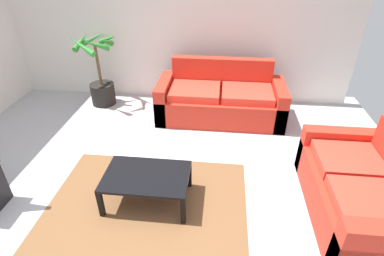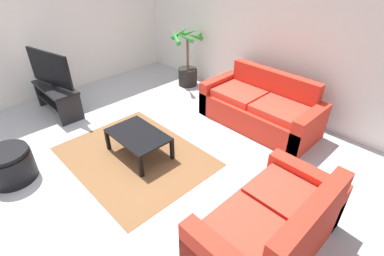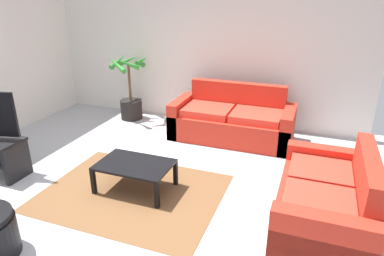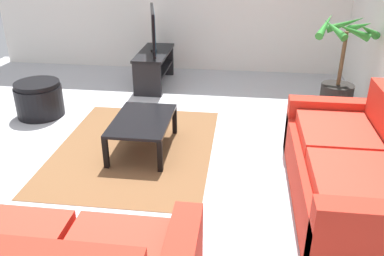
# 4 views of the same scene
# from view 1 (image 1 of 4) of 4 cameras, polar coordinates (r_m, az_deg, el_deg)

# --- Properties ---
(ground_plane) EXTENTS (6.60, 6.60, 0.00)m
(ground_plane) POSITION_cam_1_polar(r_m,az_deg,el_deg) (3.38, -9.84, -16.39)
(ground_plane) COLOR #B2B2B7
(wall_back) EXTENTS (6.00, 0.06, 2.70)m
(wall_back) POSITION_cam_1_polar(r_m,az_deg,el_deg) (5.32, -2.61, 19.37)
(wall_back) COLOR silver
(wall_back) RESTS_ON ground
(couch_main) EXTENTS (2.02, 0.90, 0.90)m
(couch_main) POSITION_cam_1_polar(r_m,az_deg,el_deg) (4.93, 5.43, 5.28)
(couch_main) COLOR red
(couch_main) RESTS_ON ground
(couch_loveseat) EXTENTS (0.90, 1.62, 0.90)m
(couch_loveseat) POSITION_cam_1_polar(r_m,az_deg,el_deg) (3.60, 29.61, -10.83)
(couch_loveseat) COLOR red
(couch_loveseat) RESTS_ON ground
(coffee_table) EXTENTS (0.92, 0.61, 0.36)m
(coffee_table) POSITION_cam_1_polar(r_m,az_deg,el_deg) (3.32, -8.66, -9.46)
(coffee_table) COLOR black
(coffee_table) RESTS_ON ground
(area_rug) EXTENTS (2.20, 1.70, 0.01)m
(area_rug) POSITION_cam_1_polar(r_m,az_deg,el_deg) (3.47, -8.63, -14.47)
(area_rug) COLOR brown
(area_rug) RESTS_ON ground
(potted_palm) EXTENTS (0.78, 0.81, 1.26)m
(potted_palm) POSITION_cam_1_polar(r_m,az_deg,el_deg) (5.53, -17.02, 8.87)
(potted_palm) COLOR black
(potted_palm) RESTS_ON ground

